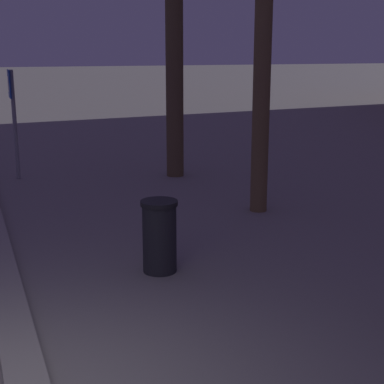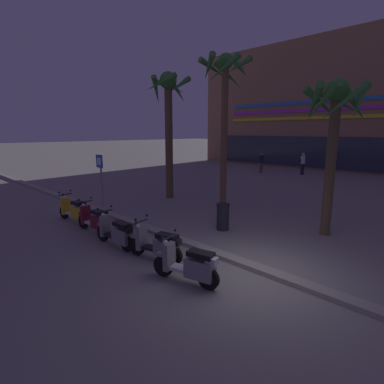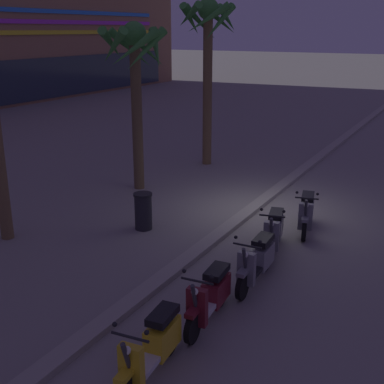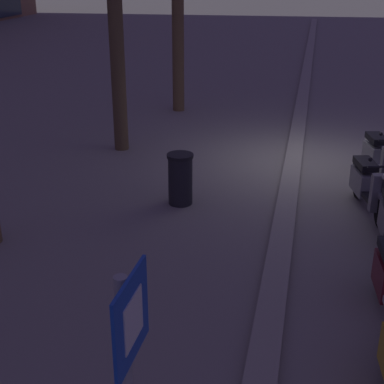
{
  "view_description": "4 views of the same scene",
  "coord_description": "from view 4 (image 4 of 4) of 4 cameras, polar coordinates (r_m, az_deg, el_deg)",
  "views": [
    {
      "loc": [
        3.97,
        -0.05,
        2.81
      ],
      "look_at": [
        -1.73,
        2.24,
        1.29
      ],
      "focal_mm": 53.76,
      "sensor_mm": 36.0,
      "label": 1
    },
    {
      "loc": [
        3.89,
        -6.0,
        3.47
      ],
      "look_at": [
        -3.94,
        1.85,
        1.25
      ],
      "focal_mm": 28.47,
      "sensor_mm": 36.0,
      "label": 2
    },
    {
      "loc": [
        -12.53,
        -4.68,
        4.86
      ],
      "look_at": [
        -2.25,
        1.03,
        1.03
      ],
      "focal_mm": 46.85,
      "sensor_mm": 36.0,
      "label": 3
    },
    {
      "loc": [
        -11.98,
        -0.03,
        4.21
      ],
      "look_at": [
        -4.73,
        1.53,
        1.1
      ],
      "focal_mm": 52.88,
      "sensor_mm": 36.0,
      "label": 4
    }
  ],
  "objects": [
    {
      "name": "scooter_grey_mid_front",
      "position": [
        10.48,
        17.4,
        0.61
      ],
      "size": [
        1.76,
        0.72,
        1.17
      ],
      "color": "black",
      "rests_on": "ground"
    },
    {
      "name": "scooter_grey_gap_after_mid",
      "position": [
        11.94,
        18.36,
        3.25
      ],
      "size": [
        1.74,
        0.71,
        1.17
      ],
      "color": "black",
      "rests_on": "ground"
    },
    {
      "name": "curb_strip",
      "position": [
        12.68,
        10.21,
        3.28
      ],
      "size": [
        60.0,
        0.36,
        0.12
      ],
      "primitive_type": "cube",
      "color": "gray",
      "rests_on": "ground"
    },
    {
      "name": "ground_plane",
      "position": [
        12.7,
        11.37,
        2.93
      ],
      "size": [
        200.0,
        200.0,
        0.0
      ],
      "primitive_type": "plane",
      "color": "gray"
    },
    {
      "name": "litter_bin",
      "position": [
        10.22,
        -1.19,
        1.37
      ],
      "size": [
        0.48,
        0.48,
        0.95
      ],
      "color": "#232328",
      "rests_on": "ground"
    }
  ]
}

